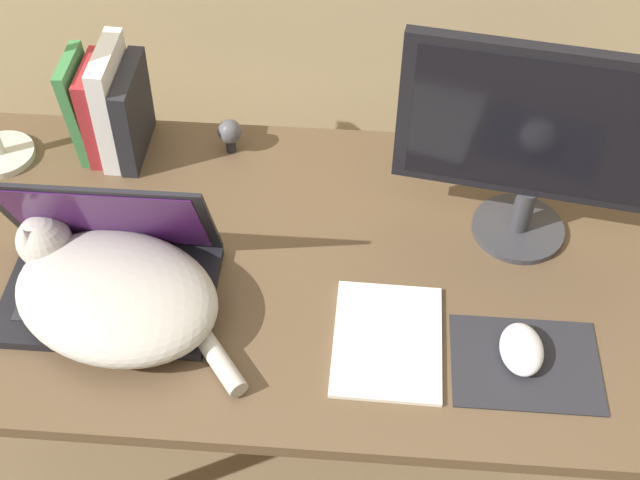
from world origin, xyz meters
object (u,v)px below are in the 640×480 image
object	(u,v)px
computer_mouse	(522,349)
webcam	(230,133)
external_monitor	(543,140)
book_row	(110,107)
cat	(111,291)
notepad	(387,340)
laptop	(109,271)

from	to	relation	value
computer_mouse	webcam	size ratio (longest dim) A/B	1.36
external_monitor	book_row	xyz separation A→B (m)	(-0.77, 0.17, -0.12)
external_monitor	webcam	world-z (taller)	external_monitor
cat	book_row	bearing A→B (deg)	102.98
external_monitor	webcam	distance (m)	0.60
book_row	notepad	bearing A→B (deg)	-38.12
laptop	webcam	size ratio (longest dim) A/B	4.80
cat	external_monitor	distance (m)	0.74
laptop	external_monitor	bearing A→B (deg)	14.80
laptop	computer_mouse	xyz separation A→B (m)	(0.68, -0.09, -0.03)
laptop	notepad	world-z (taller)	laptop
cat	external_monitor	size ratio (longest dim) A/B	0.92
computer_mouse	book_row	xyz separation A→B (m)	(-0.75, 0.44, 0.08)
cat	computer_mouse	distance (m)	0.66
laptop	external_monitor	xyz separation A→B (m)	(0.70, 0.18, 0.17)
book_row	webcam	distance (m)	0.23
laptop	webcam	distance (m)	0.39
book_row	notepad	size ratio (longest dim) A/B	1.02
external_monitor	cat	bearing A→B (deg)	-161.12
laptop	book_row	xyz separation A→B (m)	(-0.07, 0.35, 0.06)
external_monitor	webcam	size ratio (longest dim) A/B	6.45
laptop	webcam	bearing A→B (deg)	67.61
computer_mouse	notepad	distance (m)	0.21
notepad	webcam	distance (m)	0.54
webcam	notepad	bearing A→B (deg)	-53.79
cat	computer_mouse	world-z (taller)	cat
external_monitor	book_row	distance (m)	0.80
laptop	cat	world-z (taller)	laptop
computer_mouse	cat	bearing A→B (deg)	176.62
external_monitor	webcam	xyz separation A→B (m)	(-0.55, 0.18, -0.17)
notepad	laptop	bearing A→B (deg)	170.82
cat	notepad	distance (m)	0.45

